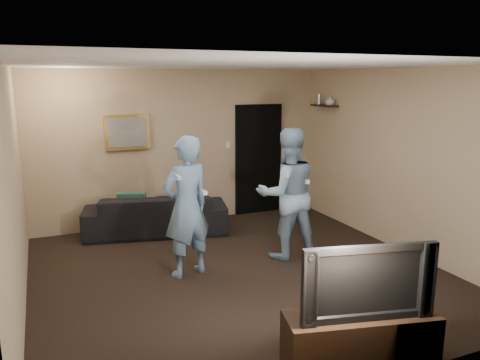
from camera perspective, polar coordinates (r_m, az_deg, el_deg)
name	(u,v)px	position (r m, az deg, el deg)	size (l,w,h in m)	color
ground	(239,273)	(6.13, -0.18, -11.24)	(5.00, 5.00, 0.00)	black
ceiling	(238,65)	(5.63, -0.20, 13.85)	(5.00, 5.00, 0.04)	silver
wall_back	(181,147)	(8.07, -7.18, 3.97)	(5.00, 0.04, 2.60)	tan
wall_front	(369,234)	(3.65, 15.48, -6.39)	(5.00, 0.04, 2.60)	tan
wall_left	(14,193)	(5.31, -25.88, -1.41)	(0.04, 5.00, 2.60)	tan
wall_right	(399,160)	(7.09, 18.77, 2.29)	(0.04, 5.00, 2.60)	tan
sofa	(156,213)	(7.67, -10.20, -4.00)	(2.24, 0.87, 0.65)	black
throw_pillow	(132,206)	(7.56, -13.05, -3.16)	(0.44, 0.14, 0.44)	#164338
painting_frame	(127,132)	(7.81, -13.57, 5.68)	(0.72, 0.05, 0.57)	olive
painting_canvas	(128,132)	(7.78, -13.53, 5.66)	(0.62, 0.01, 0.47)	slate
doorway	(258,159)	(8.60, 2.26, 2.53)	(0.90, 0.06, 2.00)	black
light_switch	(228,145)	(8.32, -1.48, 4.30)	(0.08, 0.02, 0.12)	silver
wall_shelf	(324,106)	(8.37, 10.22, 8.91)	(0.20, 0.60, 0.03)	black
shelf_vase	(330,101)	(8.22, 10.91, 9.50)	(0.15, 0.15, 0.16)	silver
shelf_figurine	(319,99)	(8.50, 9.62, 9.69)	(0.06, 0.06, 0.18)	#B9B9BD
tv_console	(360,339)	(4.36, 14.41, -18.27)	(1.31, 0.42, 0.47)	black
television	(364,278)	(4.11, 14.83, -11.48)	(1.14, 0.15, 0.66)	black
wii_player_left	(187,207)	(5.83, -6.54, -3.29)	(0.74, 0.59, 1.78)	#658AAF
wii_player_right	(287,194)	(6.44, 5.79, -1.69)	(0.96, 0.80, 1.80)	#7D9CB6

